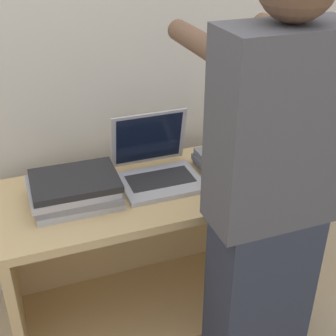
{
  "coord_description": "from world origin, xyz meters",
  "views": [
    {
      "loc": [
        -0.55,
        -1.29,
        1.66
      ],
      "look_at": [
        0.0,
        0.19,
        0.78
      ],
      "focal_mm": 50.0,
      "sensor_mm": 36.0,
      "label": 1
    }
  ],
  "objects_px": {
    "laptop_stack_left": "(75,190)",
    "laptop_stack_right": "(239,162)",
    "person": "(268,208)",
    "laptop_open": "(157,167)"
  },
  "relations": [
    {
      "from": "laptop_open",
      "to": "person",
      "type": "xyz_separation_m",
      "value": [
        0.2,
        -0.53,
        0.09
      ]
    },
    {
      "from": "laptop_stack_left",
      "to": "person",
      "type": "relative_size",
      "value": 0.22
    },
    {
      "from": "laptop_open",
      "to": "laptop_stack_left",
      "type": "distance_m",
      "value": 0.36
    },
    {
      "from": "person",
      "to": "laptop_stack_left",
      "type": "bearing_deg",
      "value": 138.94
    },
    {
      "from": "laptop_open",
      "to": "laptop_stack_left",
      "type": "height_order",
      "value": "laptop_open"
    },
    {
      "from": "laptop_open",
      "to": "person",
      "type": "distance_m",
      "value": 0.58
    },
    {
      "from": "laptop_open",
      "to": "person",
      "type": "height_order",
      "value": "person"
    },
    {
      "from": "laptop_open",
      "to": "person",
      "type": "bearing_deg",
      "value": -69.71
    },
    {
      "from": "laptop_stack_left",
      "to": "laptop_stack_right",
      "type": "height_order",
      "value": "laptop_stack_left"
    },
    {
      "from": "laptop_open",
      "to": "laptop_stack_left",
      "type": "bearing_deg",
      "value": -171.07
    }
  ]
}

